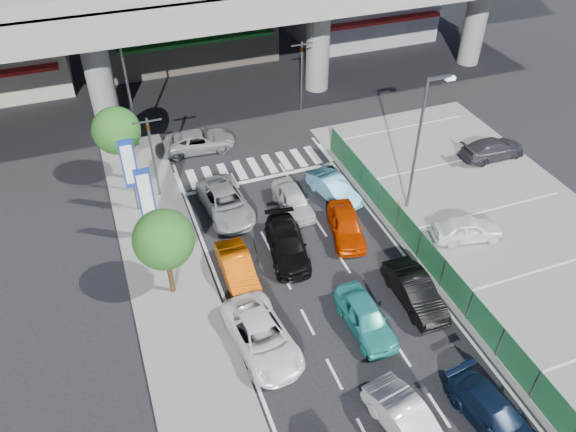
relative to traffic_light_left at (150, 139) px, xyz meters
name	(u,v)px	position (x,y,z in m)	size (l,w,h in m)	color
ground	(339,313)	(6.20, -12.00, -3.94)	(120.00, 120.00, 0.00)	black
parking_lot	(508,233)	(17.20, -10.00, -3.91)	(12.00, 28.00, 0.06)	slate
sidewalk_left	(173,291)	(-0.80, -8.00, -3.88)	(4.00, 30.00, 0.12)	slate
fence_run	(430,258)	(11.50, -11.00, -3.04)	(0.16, 22.00, 1.80)	#216136
traffic_light_left	(150,139)	(0.00, 0.00, 0.00)	(1.60, 1.24, 5.20)	#595B60
traffic_light_right	(302,59)	(11.70, 7.00, 0.00)	(1.60, 1.24, 5.20)	#595B60
street_lamp_right	(422,135)	(13.37, -6.00, 0.83)	(1.65, 0.22, 8.00)	#595B60
street_lamp_left	(129,80)	(-0.13, 6.00, 0.83)	(1.65, 0.22, 8.00)	#595B60
signboard_near	(146,196)	(-1.00, -4.01, -0.87)	(0.80, 0.14, 4.70)	#595B60
signboard_far	(129,166)	(-1.40, -1.01, -0.87)	(0.80, 0.14, 4.70)	#595B60
tree_near	(164,240)	(-0.80, -8.00, -0.55)	(2.80, 2.80, 4.80)	#382314
tree_far	(116,131)	(-1.60, 2.50, -0.55)	(2.80, 2.80, 4.80)	#382314
hatch_white_back_mid	(409,423)	(6.11, -18.42, -3.25)	(1.46, 4.19, 1.38)	silver
minivan_navy_back	(494,414)	(9.37, -19.17, -3.32)	(1.74, 4.27, 1.24)	black
sedan_white_mid_left	(262,336)	(2.21, -12.60, -3.25)	(2.29, 4.97, 1.38)	white
taxi_teal_mid	(366,317)	(6.91, -13.18, -3.25)	(1.63, 4.05, 1.38)	teal
hatch_black_mid_right	(415,291)	(9.79, -12.56, -3.25)	(1.46, 4.19, 1.38)	black
taxi_orange_left	(238,269)	(2.40, -8.22, -3.27)	(1.42, 4.06, 1.34)	#D85304
sedan_black_mid	(287,244)	(5.31, -7.35, -3.27)	(1.85, 4.56, 1.32)	black
taxi_orange_right	(346,226)	(8.80, -7.06, -3.25)	(1.63, 4.05, 1.38)	#CD3200
wagon_silver_front_left	(226,203)	(3.28, -2.86, -3.25)	(2.29, 4.97, 1.38)	#929598
sedan_white_front_mid	(293,200)	(6.94, -3.91, -3.27)	(1.58, 3.92, 1.33)	silver
kei_truck_front_right	(334,188)	(9.58, -3.66, -3.30)	(1.36, 3.89, 1.28)	#68C8EF
crossing_wagon_silver	(199,141)	(3.45, 4.26, -3.29)	(2.15, 4.67, 1.30)	gray
parked_sedan_white	(467,229)	(14.72, -9.56, -3.22)	(1.54, 3.82, 1.30)	white
parked_sedan_dgrey	(493,149)	(20.92, -3.33, -3.24)	(1.77, 4.35, 1.26)	#323137
traffic_cone	(398,204)	(12.55, -6.06, -3.55)	(0.34, 0.34, 0.65)	#E73F0C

